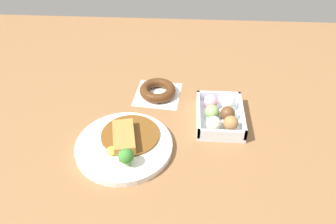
% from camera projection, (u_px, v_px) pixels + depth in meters
% --- Properties ---
extents(ground_plane, '(1.60, 1.60, 0.00)m').
position_uv_depth(ground_plane, '(149.00, 144.00, 0.94)').
color(ground_plane, brown).
extents(curry_plate, '(0.26, 0.26, 0.07)m').
position_uv_depth(curry_plate, '(124.00, 145.00, 0.92)').
color(curry_plate, white).
rests_on(curry_plate, ground_plane).
extents(donut_box, '(0.18, 0.14, 0.06)m').
position_uv_depth(donut_box, '(220.00, 115.00, 1.00)').
color(donut_box, silver).
rests_on(donut_box, ground_plane).
extents(chocolate_ring_donut, '(0.16, 0.16, 0.03)m').
position_uv_depth(chocolate_ring_donut, '(158.00, 91.00, 1.10)').
color(chocolate_ring_donut, white).
rests_on(chocolate_ring_donut, ground_plane).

